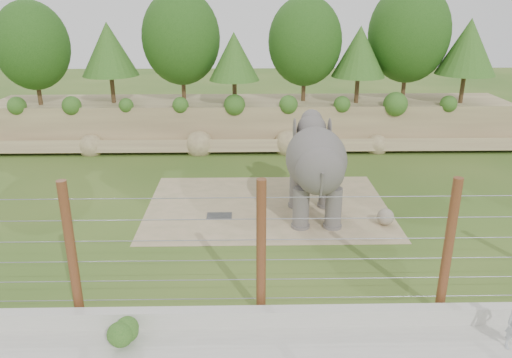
{
  "coord_description": "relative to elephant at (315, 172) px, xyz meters",
  "views": [
    {
      "loc": [
        -0.38,
        -16.23,
        8.34
      ],
      "look_at": [
        0.0,
        2.0,
        1.6
      ],
      "focal_mm": 35.0,
      "sensor_mm": 36.0,
      "label": 1
    }
  ],
  "objects": [
    {
      "name": "ground",
      "position": [
        -2.31,
        -1.94,
        -1.89
      ],
      "size": [
        90.0,
        90.0,
        0.0
      ],
      "primitive_type": "plane",
      "color": "#30571B",
      "rests_on": "ground"
    },
    {
      "name": "stone_ball",
      "position": [
        2.65,
        -0.83,
        -1.55
      ],
      "size": [
        0.65,
        0.65,
        0.65
      ],
      "primitive_type": "sphere",
      "color": "gray",
      "rests_on": "dirt_patch"
    },
    {
      "name": "dirt_patch",
      "position": [
        -1.81,
        1.06,
        -1.88
      ],
      "size": [
        10.0,
        7.0,
        0.02
      ],
      "primitive_type": "cube",
      "color": "#94895F",
      "rests_on": "ground"
    },
    {
      "name": "elephant",
      "position": [
        0.0,
        0.0,
        0.0
      ],
      "size": [
        2.12,
        4.72,
        3.78
      ],
      "primitive_type": null,
      "rotation": [
        0.0,
        0.0,
        -0.03
      ],
      "color": "#5B5651",
      "rests_on": "ground"
    },
    {
      "name": "walkway_shrub",
      "position": [
        -5.73,
        -7.74,
        -1.53
      ],
      "size": [
        0.7,
        0.7,
        0.7
      ],
      "primitive_type": "sphere",
      "color": "#2B601D",
      "rests_on": "walkway"
    },
    {
      "name": "drain_grate",
      "position": [
        -3.78,
        0.09,
        -1.86
      ],
      "size": [
        1.0,
        0.6,
        0.03
      ],
      "primitive_type": "cube",
      "color": "#262628",
      "rests_on": "dirt_patch"
    },
    {
      "name": "retaining_wall",
      "position": [
        -2.31,
        -6.94,
        -1.64
      ],
      "size": [
        26.0,
        0.35,
        0.5
      ],
      "primitive_type": "cube",
      "color": "beige",
      "rests_on": "ground"
    },
    {
      "name": "back_embankment",
      "position": [
        -1.72,
        10.74,
        2.07
      ],
      "size": [
        30.0,
        5.52,
        8.77
      ],
      "color": "#846C4E",
      "rests_on": "ground"
    },
    {
      "name": "barrier_fence",
      "position": [
        -2.31,
        -6.44,
        0.11
      ],
      "size": [
        20.26,
        0.26,
        4.0
      ],
      "color": "#502219",
      "rests_on": "ground"
    }
  ]
}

